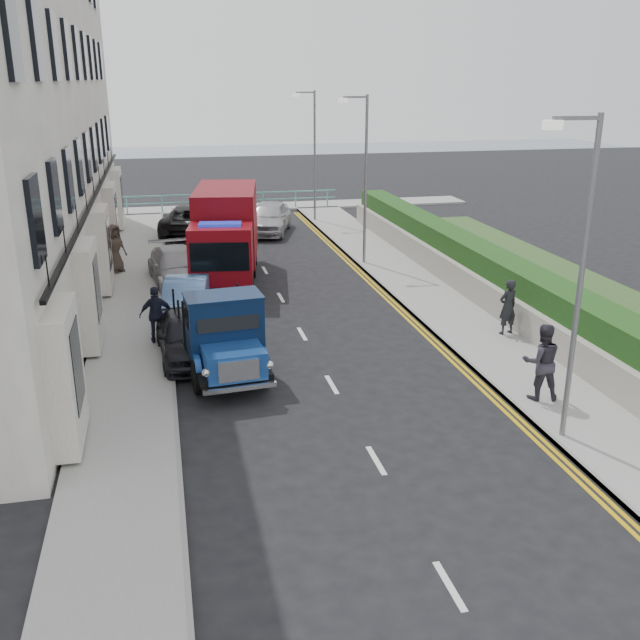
# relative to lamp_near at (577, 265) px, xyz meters

# --- Properties ---
(ground) EXTENTS (120.00, 120.00, 0.00)m
(ground) POSITION_rel_lamp_near_xyz_m (-4.18, 2.00, -4.00)
(ground) COLOR black
(ground) RESTS_ON ground
(pavement_west) EXTENTS (2.40, 38.00, 0.12)m
(pavement_west) POSITION_rel_lamp_near_xyz_m (-9.38, 11.00, -3.94)
(pavement_west) COLOR gray
(pavement_west) RESTS_ON ground
(pavement_east) EXTENTS (2.60, 38.00, 0.12)m
(pavement_east) POSITION_rel_lamp_near_xyz_m (1.12, 11.00, -3.94)
(pavement_east) COLOR gray
(pavement_east) RESTS_ON ground
(promenade) EXTENTS (30.00, 2.50, 0.12)m
(promenade) POSITION_rel_lamp_near_xyz_m (-4.18, 31.00, -3.94)
(promenade) COLOR gray
(promenade) RESTS_ON ground
(sea_plane) EXTENTS (120.00, 120.00, 0.00)m
(sea_plane) POSITION_rel_lamp_near_xyz_m (-4.18, 62.00, -4.00)
(sea_plane) COLOR slate
(sea_plane) RESTS_ON ground
(garden_east) EXTENTS (1.45, 28.00, 1.75)m
(garden_east) POSITION_rel_lamp_near_xyz_m (3.03, 11.00, -3.10)
(garden_east) COLOR #B2AD9E
(garden_east) RESTS_ON ground
(seafront_railing) EXTENTS (13.00, 0.08, 1.11)m
(seafront_railing) POSITION_rel_lamp_near_xyz_m (-4.18, 30.20, -3.42)
(seafront_railing) COLOR #59B2A5
(seafront_railing) RESTS_ON ground
(lamp_near) EXTENTS (1.23, 0.18, 7.00)m
(lamp_near) POSITION_rel_lamp_near_xyz_m (0.00, 0.00, 0.00)
(lamp_near) COLOR slate
(lamp_near) RESTS_ON ground
(lamp_mid) EXTENTS (1.23, 0.18, 7.00)m
(lamp_mid) POSITION_rel_lamp_near_xyz_m (0.00, 16.00, 0.00)
(lamp_mid) COLOR slate
(lamp_mid) RESTS_ON ground
(lamp_far) EXTENTS (1.23, 0.18, 7.00)m
(lamp_far) POSITION_rel_lamp_near_xyz_m (0.00, 26.00, 0.00)
(lamp_far) COLOR slate
(lamp_far) RESTS_ON ground
(bedford_lorry) EXTENTS (2.36, 5.04, 2.31)m
(bedford_lorry) POSITION_rel_lamp_near_xyz_m (-6.84, 5.13, -2.93)
(bedford_lorry) COLOR black
(bedford_lorry) RESTS_ON ground
(red_lorry) EXTENTS (3.29, 6.98, 3.52)m
(red_lorry) POSITION_rel_lamp_near_xyz_m (-5.82, 15.04, -2.12)
(red_lorry) COLOR black
(red_lorry) RESTS_ON ground
(parked_car_front) EXTENTS (1.83, 4.04, 1.34)m
(parked_car_front) POSITION_rel_lamp_near_xyz_m (-7.78, 6.74, -3.33)
(parked_car_front) COLOR black
(parked_car_front) RESTS_ON ground
(parked_car_mid) EXTENTS (1.93, 4.15, 1.32)m
(parked_car_mid) POSITION_rel_lamp_near_xyz_m (-7.63, 10.43, -3.34)
(parked_car_mid) COLOR #5982C0
(parked_car_mid) RESTS_ON ground
(parked_car_rear) EXTENTS (2.47, 4.89, 1.36)m
(parked_car_rear) POSITION_rel_lamp_near_xyz_m (-7.78, 14.71, -3.32)
(parked_car_rear) COLOR #99989C
(parked_car_rear) RESTS_ON ground
(seafront_car_left) EXTENTS (3.47, 5.64, 1.46)m
(seafront_car_left) POSITION_rel_lamp_near_xyz_m (-6.85, 24.37, -3.27)
(seafront_car_left) COLOR black
(seafront_car_left) RESTS_ON ground
(seafront_car_right) EXTENTS (3.21, 5.10, 1.62)m
(seafront_car_right) POSITION_rel_lamp_near_xyz_m (-2.84, 23.47, -3.19)
(seafront_car_right) COLOR #AEADB2
(seafront_car_right) RESTS_ON ground
(pedestrian_east_near) EXTENTS (0.71, 0.55, 1.74)m
(pedestrian_east_near) POSITION_rel_lamp_near_xyz_m (1.92, 6.35, -3.01)
(pedestrian_east_near) COLOR black
(pedestrian_east_near) RESTS_ON pavement_east
(pedestrian_east_far) EXTENTS (1.08, 0.92, 1.94)m
(pedestrian_east_far) POSITION_rel_lamp_near_xyz_m (0.55, 1.85, -2.91)
(pedestrian_east_far) COLOR #322E39
(pedestrian_east_far) RESTS_ON pavement_east
(pedestrian_west_near) EXTENTS (1.03, 0.49, 1.71)m
(pedestrian_west_near) POSITION_rel_lamp_near_xyz_m (-8.58, 7.96, -3.02)
(pedestrian_west_near) COLOR black
(pedestrian_west_near) RESTS_ON pavement_west
(pedestrian_west_far) EXTENTS (1.14, 1.09, 1.97)m
(pedestrian_west_far) POSITION_rel_lamp_near_xyz_m (-10.18, 16.67, -2.89)
(pedestrian_west_far) COLOR #3B332B
(pedestrian_west_far) RESTS_ON pavement_west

